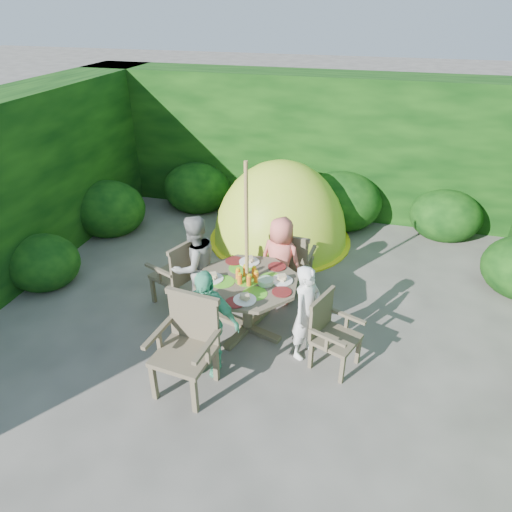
% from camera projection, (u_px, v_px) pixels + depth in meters
% --- Properties ---
extents(ground, '(60.00, 60.00, 0.00)m').
position_uv_depth(ground, '(263.00, 327.00, 5.81)').
color(ground, '#4E4A45').
rests_on(ground, ground).
extents(hedge_enclosure, '(9.00, 9.00, 2.50)m').
position_uv_depth(hedge_enclosure, '(288.00, 197.00, 6.30)').
color(hedge_enclosure, black).
rests_on(hedge_enclosure, ground).
extents(patio_table, '(1.60, 1.60, 0.89)m').
position_uv_depth(patio_table, '(248.00, 288.00, 5.46)').
color(patio_table, '#473F2E').
rests_on(patio_table, ground).
extents(parasol_pole, '(0.06, 0.06, 2.20)m').
position_uv_depth(parasol_pole, '(247.00, 254.00, 5.22)').
color(parasol_pole, olive).
rests_on(parasol_pole, ground).
extents(garden_chair_right, '(0.60, 0.63, 0.84)m').
position_uv_depth(garden_chair_right, '(331.00, 332.00, 5.04)').
color(garden_chair_right, '#473F2E').
rests_on(garden_chair_right, ground).
extents(garden_chair_left, '(0.66, 0.70, 0.92)m').
position_uv_depth(garden_chair_left, '(178.00, 272.00, 6.04)').
color(garden_chair_left, '#473F2E').
rests_on(garden_chair_left, ground).
extents(garden_chair_back, '(0.56, 0.51, 0.88)m').
position_uv_depth(garden_chair_back, '(292.00, 260.00, 6.33)').
color(garden_chair_back, '#473F2E').
rests_on(garden_chair_back, ground).
extents(garden_chair_front, '(0.68, 0.62, 1.03)m').
position_uv_depth(garden_chair_front, '(188.00, 344.00, 4.71)').
color(garden_chair_front, '#473F2E').
rests_on(garden_chair_front, ground).
extents(child_right, '(0.44, 0.51, 1.17)m').
position_uv_depth(child_right, '(307.00, 313.00, 5.11)').
color(child_right, white).
rests_on(child_right, ground).
extents(child_left, '(0.79, 0.84, 1.36)m').
position_uv_depth(child_left, '(195.00, 266.00, 5.81)').
color(child_left, gray).
rests_on(child_left, ground).
extents(child_back, '(0.68, 0.53, 1.23)m').
position_uv_depth(child_back, '(281.00, 261.00, 6.05)').
color(child_back, '#F27264').
rests_on(child_back, ground).
extents(child_front, '(0.76, 0.33, 1.28)m').
position_uv_depth(child_front, '(206.00, 322.00, 4.87)').
color(child_front, '#53C297').
rests_on(child_front, ground).
extents(dome_tent, '(2.72, 2.72, 2.76)m').
position_uv_depth(dome_tent, '(280.00, 240.00, 7.88)').
color(dome_tent, '#B7DE2A').
rests_on(dome_tent, ground).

